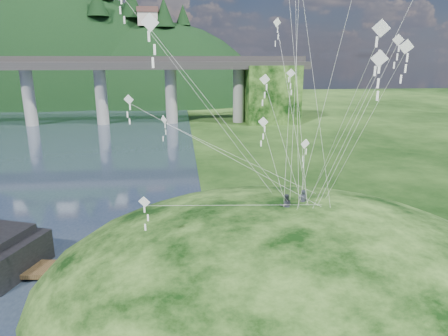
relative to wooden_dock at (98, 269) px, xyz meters
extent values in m
plane|color=black|center=(5.32, -3.72, -0.43)|extent=(320.00, 320.00, 0.00)
ellipsoid|color=black|center=(13.32, -1.72, -1.93)|extent=(36.00, 32.00, 13.00)
cylinder|color=gray|center=(-26.68, 66.28, 6.07)|extent=(2.60, 2.60, 13.00)
cylinder|color=gray|center=(-11.18, 66.28, 6.07)|extent=(2.60, 2.60, 13.00)
cylinder|color=gray|center=(4.32, 66.28, 6.07)|extent=(2.60, 2.60, 13.00)
cylinder|color=gray|center=(19.82, 66.28, 6.07)|extent=(2.60, 2.60, 13.00)
cube|color=black|center=(27.32, 66.28, 6.07)|extent=(12.00, 11.00, 13.00)
ellipsoid|color=black|center=(-34.68, 122.28, -6.43)|extent=(96.00, 68.00, 88.00)
ellipsoid|color=black|center=(0.32, 114.28, -10.43)|extent=(76.00, 56.00, 72.00)
cone|color=black|center=(-17.13, 103.36, 30.15)|extent=(6.47, 6.47, 8.51)
cone|color=black|center=(-7.90, 110.27, 30.80)|extent=(7.13, 7.13, 9.38)
cone|color=black|center=(2.20, 105.31, 27.44)|extent=(6.56, 6.56, 8.63)
cone|color=black|center=(8.09, 110.91, 27.25)|extent=(4.88, 4.88, 6.42)
cube|color=beige|center=(-2.68, 106.28, 25.45)|extent=(6.00, 5.00, 4.00)
cube|color=brown|center=(-2.68, 106.28, 28.15)|extent=(6.40, 5.40, 1.60)
cube|color=#382817|center=(0.00, 0.00, 0.01)|extent=(13.98, 3.57, 0.35)
cylinder|color=#382817|center=(-5.90, 0.60, -0.24)|extent=(0.30, 0.30, 0.99)
cylinder|color=#382817|center=(-2.95, 0.30, -0.24)|extent=(0.30, 0.30, 0.99)
cylinder|color=#382817|center=(0.00, 0.00, -0.24)|extent=(0.30, 0.30, 0.99)
cylinder|color=#382817|center=(2.95, -0.30, -0.24)|extent=(0.30, 0.30, 0.99)
cylinder|color=#382817|center=(5.90, -0.60, -0.24)|extent=(0.30, 0.30, 0.99)
imported|color=#282B36|center=(14.79, 0.11, 5.39)|extent=(0.70, 0.51, 1.77)
imported|color=#282B36|center=(13.32, -0.75, 5.42)|extent=(0.90, 0.74, 1.74)
cube|color=white|center=(14.90, 0.55, 8.66)|extent=(0.71, 0.30, 0.73)
cube|color=white|center=(14.90, 0.55, 8.13)|extent=(0.09, 0.07, 0.43)
cube|color=white|center=(14.90, 0.55, 7.60)|extent=(0.09, 0.07, 0.43)
cube|color=white|center=(14.90, 0.55, 7.08)|extent=(0.09, 0.07, 0.43)
cube|color=white|center=(16.07, -6.56, 15.94)|extent=(0.72, 0.59, 0.86)
cube|color=white|center=(16.07, -6.56, 15.31)|extent=(0.12, 0.06, 0.52)
cube|color=white|center=(16.07, -6.56, 14.67)|extent=(0.12, 0.06, 0.52)
cube|color=white|center=(16.07, -6.56, 14.04)|extent=(0.12, 0.06, 0.52)
cube|color=white|center=(4.02, -4.80, 6.73)|extent=(0.67, 0.27, 0.69)
cube|color=white|center=(4.02, -4.80, 6.24)|extent=(0.09, 0.03, 0.41)
cube|color=white|center=(4.02, -4.80, 5.74)|extent=(0.09, 0.03, 0.41)
cube|color=white|center=(4.02, -4.80, 5.24)|extent=(0.09, 0.03, 0.41)
cube|color=white|center=(15.78, 8.24, 13.20)|extent=(0.78, 0.21, 0.77)
cube|color=white|center=(15.78, 8.24, 12.65)|extent=(0.10, 0.03, 0.45)
cube|color=white|center=(15.78, 8.24, 12.10)|extent=(0.10, 0.03, 0.45)
cube|color=white|center=(15.78, 8.24, 11.54)|extent=(0.10, 0.03, 0.45)
cube|color=white|center=(15.41, -8.01, 14.52)|extent=(0.74, 0.38, 0.79)
cube|color=white|center=(15.41, -8.01, 13.96)|extent=(0.11, 0.04, 0.47)
cube|color=white|center=(15.41, -8.01, 13.39)|extent=(0.11, 0.04, 0.47)
cube|color=white|center=(15.41, -8.01, 12.82)|extent=(0.11, 0.04, 0.47)
cube|color=white|center=(12.37, 2.92, 13.00)|extent=(0.79, 0.25, 0.78)
cube|color=white|center=(12.37, 2.92, 12.43)|extent=(0.10, 0.05, 0.46)
cube|color=white|center=(12.37, 2.92, 11.87)|extent=(0.10, 0.05, 0.46)
cube|color=white|center=(12.37, 2.92, 11.31)|extent=(0.10, 0.05, 0.46)
cube|color=white|center=(12.91, 5.61, 9.44)|extent=(0.81, 0.33, 0.84)
cube|color=white|center=(12.91, 5.61, 8.85)|extent=(0.11, 0.04, 0.49)
cube|color=white|center=(12.91, 5.61, 8.25)|extent=(0.11, 0.04, 0.49)
cube|color=white|center=(12.91, 5.61, 7.65)|extent=(0.11, 0.04, 0.49)
cube|color=white|center=(13.82, 5.76, 17.11)|extent=(0.67, 0.37, 0.73)
cube|color=white|center=(13.82, 5.76, 16.59)|extent=(0.09, 0.07, 0.43)
cube|color=white|center=(13.82, 5.76, 16.07)|extent=(0.09, 0.07, 0.43)
cube|color=white|center=(13.82, 5.76, 15.55)|extent=(0.09, 0.07, 0.43)
cube|color=white|center=(22.86, 4.00, 15.82)|extent=(0.65, 0.66, 0.87)
cube|color=white|center=(22.86, 4.00, 15.19)|extent=(0.11, 0.08, 0.51)
cube|color=white|center=(22.86, 4.00, 14.56)|extent=(0.11, 0.08, 0.51)
cube|color=white|center=(22.86, 4.00, 13.93)|extent=(0.11, 0.08, 0.51)
cube|color=white|center=(2.63, 2.45, 11.70)|extent=(0.71, 0.26, 0.71)
cube|color=white|center=(2.63, 2.45, 11.19)|extent=(0.09, 0.02, 0.42)
cube|color=white|center=(2.63, 2.45, 10.67)|extent=(0.09, 0.02, 0.42)
cube|color=white|center=(2.63, 2.45, 10.15)|extent=(0.09, 0.02, 0.42)
cube|color=white|center=(4.85, 6.38, 9.64)|extent=(0.49, 0.59, 0.72)
cube|color=white|center=(4.85, 6.38, 9.13)|extent=(0.09, 0.07, 0.42)
cube|color=white|center=(4.85, 6.38, 8.61)|extent=(0.09, 0.07, 0.42)
cube|color=white|center=(4.85, 6.38, 8.10)|extent=(0.09, 0.07, 0.42)
cube|color=white|center=(5.04, -8.47, 15.97)|extent=(0.76, 0.23, 0.74)
cube|color=white|center=(5.04, -8.47, 15.43)|extent=(0.10, 0.03, 0.44)
cube|color=white|center=(5.04, -8.47, 14.90)|extent=(0.10, 0.03, 0.44)
cube|color=white|center=(5.04, -8.47, 14.36)|extent=(0.10, 0.03, 0.44)
cube|color=white|center=(2.66, 2.04, 18.08)|extent=(0.11, 0.06, 0.48)
cube|color=white|center=(2.66, 2.04, 17.49)|extent=(0.11, 0.06, 0.48)
cube|color=white|center=(2.66, 2.04, 16.91)|extent=(0.11, 0.06, 0.48)
cube|color=white|center=(17.44, -6.65, 15.08)|extent=(0.73, 0.22, 0.73)
cube|color=white|center=(17.44, -6.65, 14.55)|extent=(0.10, 0.02, 0.43)
cube|color=white|center=(17.44, -6.65, 14.03)|extent=(0.10, 0.02, 0.43)
cube|color=white|center=(17.44, -6.65, 13.51)|extent=(0.10, 0.02, 0.43)
camera|label=1|loc=(6.16, -26.20, 14.65)|focal=32.00mm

